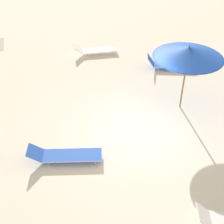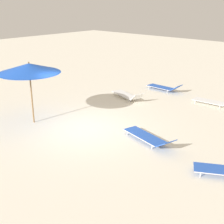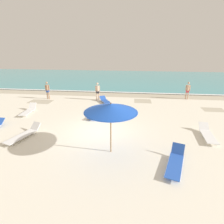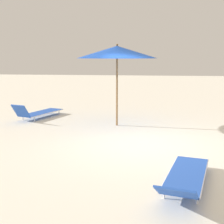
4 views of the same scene
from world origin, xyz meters
The scene contains 6 objects.
ground_plane centered at (0.00, 0.01, -0.08)m, with size 60.00×60.00×0.16m.
beach_umbrella centered at (0.98, -2.16, 2.35)m, with size 2.54×2.54×2.62m.
sun_lounger_beside_umbrella centered at (-6.31, 2.55, 0.22)m, with size 0.74×2.01×0.61m.
sun_lounger_near_water_left centered at (-0.72, 2.65, 0.20)m, with size 1.13×2.41×0.49m.
sun_lounger_near_water_right centered at (-6.89, -0.74, 0.21)m, with size 0.66×2.10×0.51m.
sun_lounger_mid_beach_solo centered at (-4.28, -1.30, 0.21)m, with size 1.26×2.36×0.56m.
Camera 2 is at (7.91, 8.68, 5.00)m, focal length 50.00 mm.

